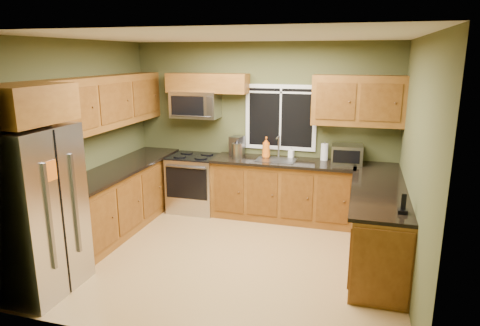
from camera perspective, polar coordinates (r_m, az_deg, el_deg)
The scene contains 28 objects.
floor at distance 5.59m, azimuth -1.51°, elevation -12.33°, with size 4.20×4.20×0.00m, color #A9814A.
ceiling at distance 5.01m, azimuth -1.72°, elevation 16.51°, with size 4.20×4.20×0.00m, color white.
back_wall at distance 6.84m, azimuth 2.94°, elevation 4.53°, with size 4.20×4.20×0.00m, color #474B28.
front_wall at distance 3.53m, azimuth -10.47°, elevation -5.05°, with size 4.20×4.20×0.00m, color #474B28.
left_wall at distance 6.09m, azimuth -20.82°, elevation 2.41°, with size 3.60×3.60×0.00m, color #474B28.
right_wall at distance 4.94m, azimuth 22.30°, elevation -0.31°, with size 3.60×3.60×0.00m, color #474B28.
window at distance 6.73m, azimuth 5.43°, elevation 6.07°, with size 1.12×0.03×1.02m.
base_cabinets_left at distance 6.53m, azimuth -15.54°, elevation -4.60°, with size 0.60×2.65×0.90m, color brown.
countertop_left at distance 6.39m, azimuth -15.63°, elevation -0.63°, with size 0.65×2.65×0.04m, color black.
base_cabinets_back at distance 6.69m, azimuth 5.73°, elevation -3.70°, with size 2.17×0.60×0.90m, color brown.
countertop_back at distance 6.53m, azimuth 5.79°, elevation 0.16°, with size 2.17×0.65×0.04m, color black.
base_cabinets_peninsula at distance 5.70m, azimuth 17.88°, elevation -7.57°, with size 0.60×2.52×0.90m.
countertop_peninsula at distance 5.56m, azimuth 17.99°, elevation -3.01°, with size 0.65×2.50×0.04m, color black.
upper_cabinets_left at distance 6.31m, azimuth -17.45°, elevation 7.76°, with size 0.33×2.65×0.72m, color brown.
upper_cabinets_back_left at distance 6.84m, azimuth -4.37°, elevation 10.58°, with size 1.30×0.33×0.30m, color brown.
upper_cabinets_back_right at distance 6.44m, azimuth 15.46°, elevation 8.01°, with size 1.30×0.33×0.72m, color brown.
upper_cabinet_over_fridge at distance 4.78m, azimuth -27.28°, elevation 7.02°, with size 0.72×0.90×0.38m, color brown.
refrigerator at distance 5.02m, azimuth -25.82°, elevation -5.85°, with size 0.74×0.90×1.80m.
range at distance 7.04m, azimuth -6.12°, elevation -2.62°, with size 0.76×0.69×0.94m.
microwave at distance 6.91m, azimuth -5.97°, elevation 7.75°, with size 0.76×0.41×0.42m.
sink at distance 6.56m, azimuth 4.84°, elevation 0.54°, with size 0.60×0.42×0.36m.
toaster_oven at distance 6.48m, azimuth 14.06°, elevation 1.13°, with size 0.46×0.37×0.28m.
coffee_maker at distance 6.83m, azimuth -0.43°, elevation 2.24°, with size 0.22×0.27×0.30m.
kettle at distance 6.60m, azimuth -0.39°, elevation 1.76°, with size 0.20×0.20×0.29m.
paper_towel_roll at distance 6.63m, azimuth 11.18°, elevation 1.47°, with size 0.11×0.11×0.28m.
soap_bottle_a at distance 6.65m, azimuth 3.50°, elevation 2.10°, with size 0.13×0.13×0.33m, color orange.
soap_bottle_b at distance 6.71m, azimuth 6.84°, elevation 1.42°, with size 0.08×0.08×0.17m, color white.
cordless_phone at distance 4.65m, azimuth 20.92°, elevation -5.54°, with size 0.10×0.10×0.21m.
Camera 1 is at (1.51, -4.77, 2.50)m, focal length 32.00 mm.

